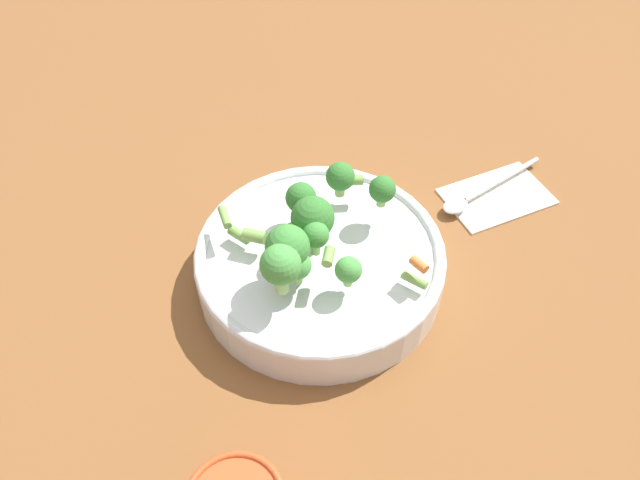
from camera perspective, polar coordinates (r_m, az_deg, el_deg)
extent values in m
plane|color=brown|center=(0.74, 0.00, -3.49)|extent=(3.00, 3.00, 0.00)
cylinder|color=silver|center=(0.72, 0.00, -2.32)|extent=(0.28, 0.28, 0.05)
torus|color=silver|center=(0.70, 0.00, -1.10)|extent=(0.28, 0.28, 0.01)
cylinder|color=#8CB766|center=(0.68, -2.26, -1.09)|extent=(0.01, 0.01, 0.02)
sphere|color=#479342|center=(0.67, -2.32, 0.17)|extent=(0.04, 0.04, 0.04)
cylinder|color=#8CB766|center=(0.74, 1.83, 4.60)|extent=(0.01, 0.01, 0.01)
sphere|color=#33722D|center=(0.73, 1.87, 5.82)|extent=(0.03, 0.03, 0.03)
cylinder|color=#8CB766|center=(0.72, 5.62, 3.57)|extent=(0.01, 0.01, 0.01)
sphere|color=#33722D|center=(0.70, 5.73, 4.64)|extent=(0.03, 0.03, 0.03)
cylinder|color=#8CB766|center=(0.64, -3.44, -3.96)|extent=(0.01, 0.01, 0.02)
sphere|color=#479342|center=(0.62, -3.56, -2.29)|extent=(0.04, 0.04, 0.04)
cylinder|color=#8CB766|center=(0.66, -2.91, -2.18)|extent=(0.02, 0.02, 0.01)
sphere|color=#3D8438|center=(0.63, -3.00, -0.62)|extent=(0.05, 0.05, 0.05)
cylinder|color=#8CB766|center=(0.72, -1.71, 2.57)|extent=(0.01, 0.01, 0.02)
sphere|color=#33722D|center=(0.70, -1.75, 3.89)|extent=(0.04, 0.04, 0.04)
cylinder|color=#8CB766|center=(0.66, -2.07, -3.40)|extent=(0.01, 0.01, 0.01)
sphere|color=#479342|center=(0.64, -2.11, -2.33)|extent=(0.03, 0.03, 0.03)
cylinder|color=#8CB766|center=(0.67, -0.39, -0.69)|extent=(0.01, 0.01, 0.02)
sphere|color=#3D8438|center=(0.65, -0.39, 0.48)|extent=(0.03, 0.03, 0.03)
cylinder|color=#8CB766|center=(0.69, -0.62, 0.37)|extent=(0.02, 0.02, 0.02)
sphere|color=#33722D|center=(0.67, -0.64, 2.09)|extent=(0.05, 0.05, 0.05)
cylinder|color=#8CB766|center=(0.66, 2.56, -3.70)|extent=(0.01, 0.01, 0.01)
sphere|color=#479342|center=(0.64, 2.62, -2.74)|extent=(0.03, 0.03, 0.03)
cylinder|color=beige|center=(0.66, -3.38, -2.47)|extent=(0.03, 0.02, 0.01)
cylinder|color=#729E4C|center=(0.67, 8.63, -3.64)|extent=(0.03, 0.01, 0.01)
cylinder|color=#729E4C|center=(0.71, -7.37, 0.48)|extent=(0.03, 0.02, 0.01)
cylinder|color=orange|center=(0.68, 0.39, 2.63)|extent=(0.03, 0.02, 0.01)
cylinder|color=#729E4C|center=(0.70, -8.71, 2.10)|extent=(0.03, 0.03, 0.01)
cylinder|color=#729E4C|center=(0.69, -6.02, 0.37)|extent=(0.03, 0.02, 0.01)
cylinder|color=#729E4C|center=(0.65, -1.32, -0.81)|extent=(0.02, 0.03, 0.01)
cylinder|color=#729E4C|center=(0.64, 0.78, -1.51)|extent=(0.02, 0.02, 0.01)
cylinder|color=#729E4C|center=(0.74, 3.04, 5.48)|extent=(0.03, 0.02, 0.01)
cylinder|color=orange|center=(0.65, 9.04, -2.22)|extent=(0.02, 0.02, 0.01)
cube|color=white|center=(0.86, 15.88, 3.92)|extent=(0.15, 0.16, 0.01)
cylinder|color=silver|center=(0.88, 16.33, 5.38)|extent=(0.06, 0.13, 0.01)
ellipsoid|color=silver|center=(0.82, 12.26, 3.09)|extent=(0.04, 0.04, 0.01)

